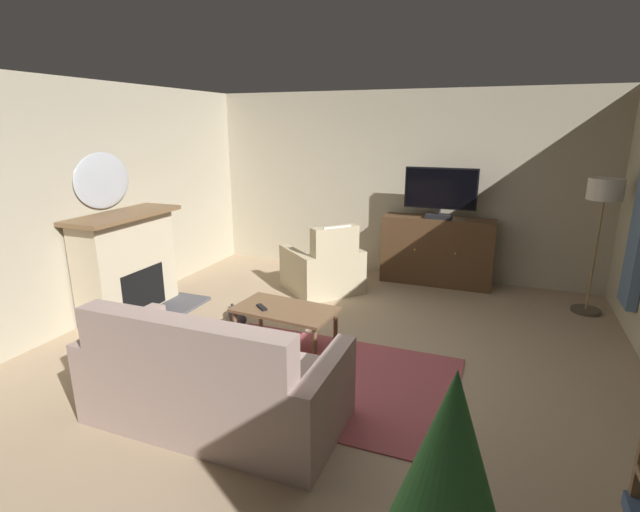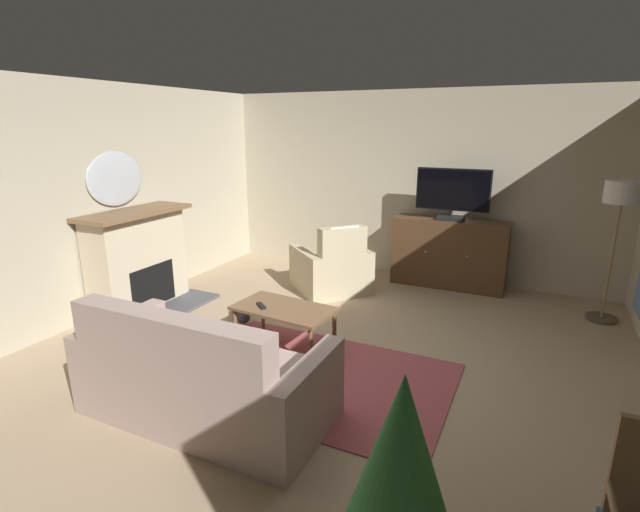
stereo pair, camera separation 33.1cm
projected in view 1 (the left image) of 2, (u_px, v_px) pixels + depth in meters
The scene contains 15 objects.
ground_plane at pixel (320, 367), 4.55m from camera, with size 6.45×7.01×0.04m, color tan.
wall_back at pixel (398, 185), 7.09m from camera, with size 6.45×0.10×2.74m, color #B2A88E.
wall_left at pixel (72, 207), 5.22m from camera, with size 0.10×7.01×2.74m, color #B2A88E.
rug_central at pixel (320, 377), 4.32m from camera, with size 2.43×1.64×0.01m, color #9E474C.
fireplace at pixel (129, 266), 5.66m from camera, with size 0.91×1.44×1.25m.
wall_mirror_oval at pixel (103, 181), 5.47m from camera, with size 0.06×0.83×0.65m, color #B2B7BF.
tv_cabinet at pixel (437, 252), 6.79m from camera, with size 1.57×0.45×0.98m.
television at pixel (440, 192), 6.50m from camera, with size 0.99×0.20×0.71m.
coffee_table at pixel (285, 313), 4.74m from camera, with size 1.06×0.65×0.47m.
tv_remote at pixel (262, 307), 4.72m from camera, with size 0.17×0.05×0.02m, color black.
sofa_floral at pixel (212, 384), 3.59m from camera, with size 1.97×0.94×0.99m.
armchair_beside_cabinet at pixel (324, 270), 6.51m from camera, with size 1.28×1.28×1.00m.
potted_plant_leafy_by_curtain at pixel (447, 492), 2.00m from camera, with size 0.61×0.61×1.32m.
cat at pixel (237, 315), 5.51m from camera, with size 0.50×0.57×0.19m.
floor_lamp at pixel (603, 205), 5.48m from camera, with size 0.39×0.39×1.66m.
Camera 1 is at (1.49, -3.81, 2.25)m, focal length 26.29 mm.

